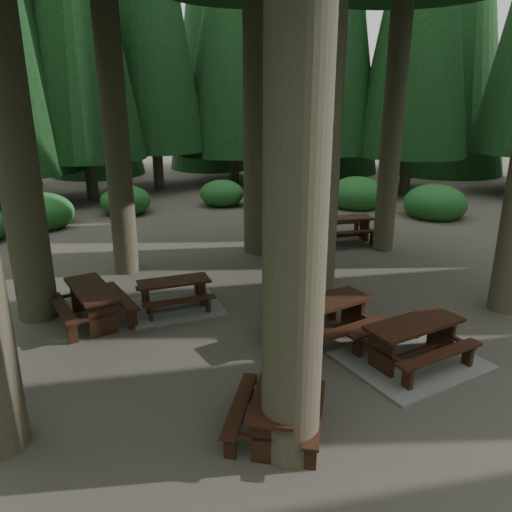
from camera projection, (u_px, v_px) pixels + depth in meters
ground at (293, 319)px, 10.60m from camera, size 80.00×80.00×0.00m
picnic_table_a at (412, 349)px, 8.82m from camera, size 2.57×2.23×0.78m
picnic_table_b at (92, 299)px, 10.30m from camera, size 1.60×1.91×0.77m
picnic_table_c at (175, 299)px, 11.04m from camera, size 2.37×2.15×0.67m
picnic_table_d at (344, 225)px, 15.97m from camera, size 2.22×2.05×0.77m
picnic_table_e at (277, 405)px, 6.94m from camera, size 2.02×1.99×0.68m
picnic_table_f at (324, 314)px, 9.54m from camera, size 2.03×1.70×0.81m
shrub_ring at (295, 284)px, 11.45m from camera, size 23.86×24.64×1.49m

